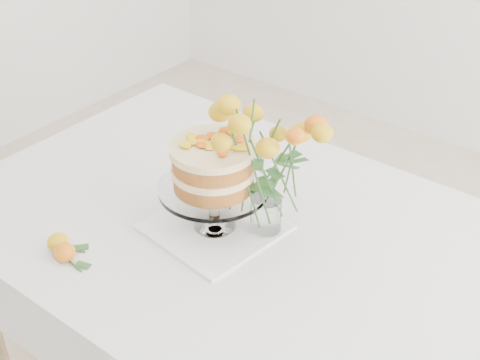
# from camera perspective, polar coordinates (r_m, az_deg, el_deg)

# --- Properties ---
(table) EXTENTS (1.43, 0.93, 0.76)m
(table) POSITION_cam_1_polar(r_m,az_deg,el_deg) (1.62, 0.43, -6.45)
(table) COLOR tan
(table) RESTS_ON ground
(napkin) EXTENTS (0.30, 0.30, 0.01)m
(napkin) POSITION_cam_1_polar(r_m,az_deg,el_deg) (1.56, -2.16, -4.01)
(napkin) COLOR white
(napkin) RESTS_ON table
(cake_stand) EXTENTS (0.25, 0.25, 0.23)m
(cake_stand) POSITION_cam_1_polar(r_m,az_deg,el_deg) (1.48, -2.29, 0.82)
(cake_stand) COLOR white
(cake_stand) RESTS_ON napkin
(rose_vase) EXTENTS (0.30, 0.30, 0.36)m
(rose_vase) POSITION_cam_1_polar(r_m,az_deg,el_deg) (1.44, 2.35, 2.29)
(rose_vase) COLOR white
(rose_vase) RESTS_ON table
(loose_rose_near) EXTENTS (0.08, 0.05, 0.04)m
(loose_rose_near) POSITION_cam_1_polar(r_m,az_deg,el_deg) (1.55, -15.25, -5.13)
(loose_rose_near) COLOR gold
(loose_rose_near) RESTS_ON table
(loose_rose_far) EXTENTS (0.09, 0.05, 0.04)m
(loose_rose_far) POSITION_cam_1_polar(r_m,az_deg,el_deg) (1.51, -14.73, -6.00)
(loose_rose_far) COLOR #E5480B
(loose_rose_far) RESTS_ON table
(stray_petal_a) EXTENTS (0.03, 0.02, 0.00)m
(stray_petal_a) POSITION_cam_1_polar(r_m,az_deg,el_deg) (1.57, -5.29, -4.15)
(stray_petal_a) COLOR yellow
(stray_petal_a) RESTS_ON table
(stray_petal_b) EXTENTS (0.03, 0.02, 0.00)m
(stray_petal_b) POSITION_cam_1_polar(r_m,az_deg,el_deg) (1.49, -3.50, -6.34)
(stray_petal_b) COLOR yellow
(stray_petal_b) RESTS_ON table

